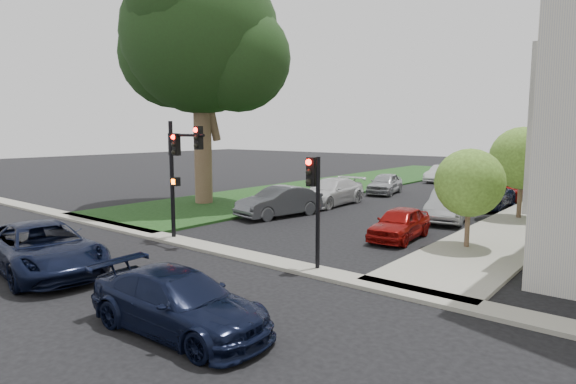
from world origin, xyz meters
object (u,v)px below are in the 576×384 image
Objects in this scene: traffic_signal_main at (178,159)px; car_parked_0 at (400,223)px; car_parked_9 at (442,174)px; small_tree_c at (553,152)px; car_parked_7 at (385,183)px; eucalyptus at (200,36)px; car_parked_4 at (524,180)px; small_tree_b at (522,158)px; car_parked_1 at (450,205)px; car_parked_6 at (330,192)px; car_parked_2 at (487,197)px; car_parked_3 at (509,188)px; car_parked_5 at (279,202)px; small_tree_a at (469,183)px; car_cross_near at (42,248)px; car_cross_far at (179,302)px; traffic_signal_secondary at (315,192)px.

traffic_signal_main reaches higher than car_parked_0.
car_parked_0 is (6.88, 5.81, -2.67)m from traffic_signal_main.
small_tree_c is at bearing -34.92° from car_parked_9.
small_tree_c is at bearing 5.61° from car_parked_7.
eucalyptus reaches higher than car_parked_4.
small_tree_b is 17.87m from car_parked_9.
car_parked_1 is at bearing -66.93° from car_parked_9.
car_parked_6 reaches higher than car_parked_4.
car_parked_6 is at bearing 37.24° from eucalyptus.
car_parked_9 is at bearing 120.71° from car_parked_2.
car_parked_4 is at bearing 91.68° from car_parked_2.
traffic_signal_main reaches higher than car_parked_4.
car_parked_0 is 14.70m from car_parked_3.
car_parked_2 is 1.00× the size of car_parked_5.
car_parked_5 reaches higher than car_parked_0.
car_parked_0 is at bearing -71.97° from car_parked_7.
traffic_signal_main is 0.89× the size of car_parked_6.
car_parked_7 is at bearing 128.33° from small_tree_a.
car_parked_9 is (-9.70, 6.96, -2.40)m from small_tree_c.
car_cross_near is 23.89m from car_parked_7.
car_cross_near reaches higher than car_parked_4.
small_tree_c is 17.90m from car_parked_5.
traffic_signal_main is 18.52m from car_parked_7.
car_cross_near is at bearing -108.50° from car_parked_2.
car_parked_0 is 21.10m from car_parked_4.
small_tree_c is 27.39m from car_cross_far.
car_parked_1 is 0.96× the size of car_parked_4.
small_tree_b is at bearing 78.05° from traffic_signal_secondary.
traffic_signal_main is 1.32× the size of traffic_signal_secondary.
car_parked_4 is (0.10, 26.96, -1.83)m from traffic_signal_secondary.
small_tree_a is 0.80× the size of car_parked_2.
car_cross_near is (6.77, -12.60, -9.11)m from eucalyptus.
eucalyptus reaches higher than traffic_signal_secondary.
small_tree_c is 3.39m from car_parked_3.
car_parked_2 is (0.51, 16.36, -1.90)m from traffic_signal_secondary.
small_tree_b is 0.96× the size of traffic_signal_main.
car_parked_4 is at bearing -11.31° from car_parked_9.
eucalyptus is 3.69× the size of car_parked_0.
small_tree_a is 11.82m from car_parked_6.
car_cross_near is at bearing -116.33° from small_tree_b.
car_parked_4 is 16.87m from car_parked_6.
car_parked_4 is at bearing 38.57° from car_parked_7.
small_tree_c is at bearing 82.36° from traffic_signal_secondary.
car_parked_1 reaches higher than car_parked_9.
car_cross_far is (0.36, -5.69, -1.87)m from traffic_signal_secondary.
car_cross_near is (-9.46, -11.36, -1.74)m from small_tree_a.
car_parked_4 is (-2.78, 21.10, -1.81)m from small_tree_a.
eucalyptus is 3.00× the size of traffic_signal_main.
car_parked_9 is at bearing 125.88° from car_parked_3.
car_cross_far is 1.09× the size of car_parked_7.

